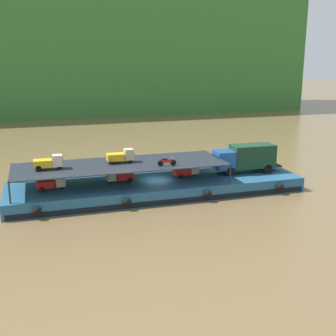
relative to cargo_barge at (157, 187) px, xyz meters
name	(u,v)px	position (x,y,z in m)	size (l,w,h in m)	color
ground_plane	(157,194)	(0.00, 0.03, -0.75)	(400.00, 400.00, 0.00)	brown
hillside_far_bank	(75,14)	(0.00, 75.71, 23.67)	(114.35, 34.08, 43.36)	#387533
cargo_barge	(157,187)	(0.00, 0.00, 0.00)	(30.54, 8.45, 1.50)	#23567A
covered_lorry	(246,158)	(10.28, 0.09, 2.44)	(7.90, 2.47, 3.10)	#1E4C99
cargo_rack	(121,165)	(-3.80, 0.03, 2.69)	(21.34, 7.04, 2.00)	#232833
mini_truck_lower_stern	(52,183)	(-10.69, -0.19, 1.44)	(2.76, 1.23, 1.38)	red
mini_truck_lower_aft	(119,176)	(-3.91, 0.41, 1.44)	(2.78, 1.26, 1.38)	red
mini_truck_lower_mid	(186,170)	(3.41, 0.40, 1.44)	(2.79, 1.30, 1.38)	red
mini_truck_upper_stern	(49,162)	(-10.83, -0.01, 3.44)	(2.75, 1.22, 1.38)	gold
mini_truck_upper_mid	(121,156)	(-3.66, 0.61, 3.44)	(2.75, 1.21, 1.38)	gold
motorcycle_upper_port	(167,162)	(0.44, -2.08, 3.18)	(1.90, 0.55, 0.87)	black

